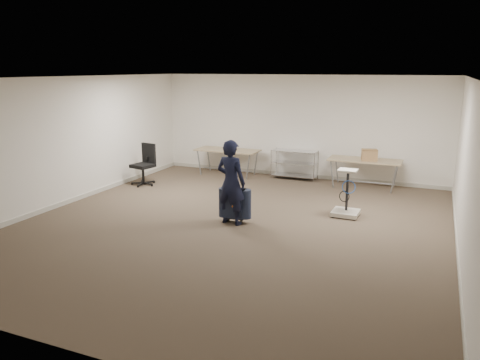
% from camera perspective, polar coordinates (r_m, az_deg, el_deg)
% --- Properties ---
extents(ground, '(9.00, 9.00, 0.00)m').
position_cam_1_polar(ground, '(9.15, -0.90, -5.46)').
color(ground, '#3F3126').
rests_on(ground, ground).
extents(room_shell, '(8.00, 9.00, 9.00)m').
position_cam_1_polar(room_shell, '(10.35, 2.19, -2.91)').
color(room_shell, white).
rests_on(room_shell, ground).
extents(folding_table_left, '(1.80, 0.75, 0.73)m').
position_cam_1_polar(folding_table_left, '(13.23, -1.54, 3.51)').
color(folding_table_left, '#928059').
rests_on(folding_table_left, ground).
extents(folding_table_right, '(1.80, 0.75, 0.73)m').
position_cam_1_polar(folding_table_right, '(12.19, 14.97, 2.19)').
color(folding_table_right, '#928059').
rests_on(folding_table_right, ground).
extents(wire_shelf, '(1.22, 0.47, 0.80)m').
position_cam_1_polar(wire_shelf, '(12.86, 6.67, 2.06)').
color(wire_shelf, silver).
rests_on(wire_shelf, ground).
extents(person, '(0.65, 0.48, 1.66)m').
position_cam_1_polar(person, '(8.99, -1.11, -0.28)').
color(person, black).
rests_on(person, ground).
extents(suitcase, '(0.44, 0.29, 1.14)m').
position_cam_1_polar(suitcase, '(9.17, -0.63, -2.87)').
color(suitcase, black).
rests_on(suitcase, ground).
extents(office_chair, '(0.64, 0.64, 1.06)m').
position_cam_1_polar(office_chair, '(12.44, -11.58, 0.93)').
color(office_chair, black).
rests_on(office_chair, ground).
extents(equipment_cart, '(0.54, 0.54, 0.98)m').
position_cam_1_polar(equipment_cart, '(9.85, 12.79, -2.84)').
color(equipment_cart, beige).
rests_on(equipment_cart, ground).
extents(cardboard_box, '(0.43, 0.36, 0.28)m').
position_cam_1_polar(cardboard_box, '(12.05, 15.50, 2.96)').
color(cardboard_box, olive).
rests_on(cardboard_box, folding_table_right).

